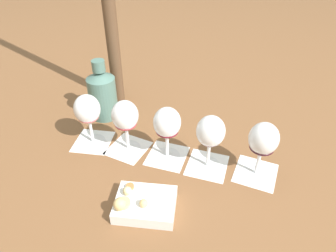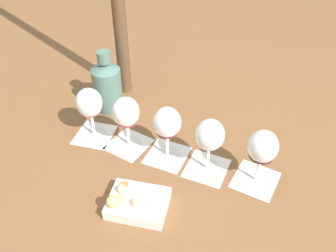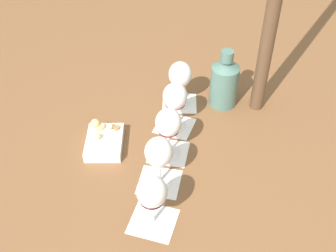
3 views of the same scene
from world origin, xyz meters
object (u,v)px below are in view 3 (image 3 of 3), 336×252
Objects in this scene: wine_glass_1 at (175,99)px; wine_glass_3 at (159,155)px; wine_glass_2 at (169,126)px; wine_glass_4 at (152,194)px; ceramic_vase at (224,82)px; wine_glass_0 at (180,77)px; snack_dish at (104,141)px.

wine_glass_3 is at bearing -34.12° from wine_glass_1.
wine_glass_2 is 0.12m from wine_glass_3.
wine_glass_4 is 0.55m from ceramic_vase.
wine_glass_2 is 0.31m from ceramic_vase.
wine_glass_0 is at bearing 146.50° from wine_glass_3.
wine_glass_4 is (0.21, -0.14, 0.00)m from wine_glass_2.
ceramic_vase is 1.18× the size of snack_dish.
wine_glass_1 is 1.00× the size of wine_glass_2.
wine_glass_1 reaches higher than snack_dish.
snack_dish is (-0.32, -0.03, -0.09)m from wine_glass_4.
wine_glass_3 and wine_glass_4 have the same top height.
wine_glass_3 is 1.00× the size of wine_glass_4.
wine_glass_0 is 0.36m from wine_glass_3.
wine_glass_1 is at bearing -32.22° from wine_glass_0.
wine_glass_4 is at bearing 5.83° from snack_dish.
wine_glass_1 is at bearing -77.38° from ceramic_vase.
wine_glass_2 is at bearing -31.92° from wine_glass_1.
wine_glass_4 is 0.79× the size of ceramic_vase.
wine_glass_3 is at bearing 150.52° from wine_glass_4.
wine_glass_2 is 1.00× the size of wine_glass_4.
wine_glass_3 is 0.94× the size of snack_dish.
snack_dish is (0.04, -0.44, -0.07)m from ceramic_vase.
wine_glass_2 is at bearing -60.18° from ceramic_vase.
wine_glass_0 is at bearing 147.78° from wine_glass_1.
wine_glass_3 is 0.25m from snack_dish.
wine_glass_1 is 0.13m from wine_glass_2.
wine_glass_2 is at bearing 143.45° from wine_glass_3.
wine_glass_0 and wine_glass_3 have the same top height.
snack_dish is at bearing -91.05° from wine_glass_1.
wine_glass_1 is at bearing 148.08° from wine_glass_2.
wine_glass_3 is at bearing -33.50° from wine_glass_0.
wine_glass_0 is at bearing 147.94° from wine_glass_2.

